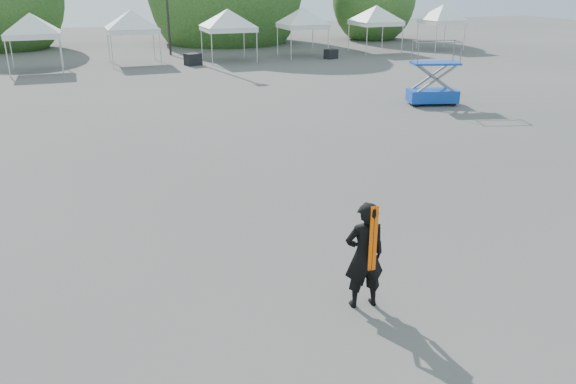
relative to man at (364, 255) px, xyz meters
name	(u,v)px	position (x,y,z in m)	size (l,w,h in m)	color
ground	(284,251)	(-0.56, 2.34, -0.94)	(120.00, 120.00, 0.00)	#474442
tent_d	(30,18)	(-6.19, 29.50, 2.12)	(4.25, 4.25, 3.88)	silver
tent_e	(131,14)	(-0.43, 30.75, 2.12)	(4.41, 4.41, 3.88)	silver
tent_f	(228,13)	(5.58, 29.80, 2.12)	(4.49, 4.49, 3.88)	silver
tent_g	(303,11)	(11.00, 30.23, 2.12)	(4.13, 4.13, 3.88)	silver
tent_h	(376,9)	(17.06, 30.85, 2.12)	(4.40, 4.40, 3.88)	silver
tent_extra_8	(443,8)	(22.49, 30.36, 2.12)	(3.86, 3.86, 3.88)	silver
man	(364,255)	(0.00, 0.00, 0.00)	(0.73, 0.52, 1.87)	black
scissor_lift	(434,73)	(10.35, 13.34, 0.42)	(2.30, 1.58, 2.70)	#0C43A3
crate_mid	(193,59)	(2.94, 28.74, -0.57)	(0.95, 0.74, 0.74)	black
crate_east	(331,54)	(12.44, 28.54, -0.62)	(0.81, 0.63, 0.63)	black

